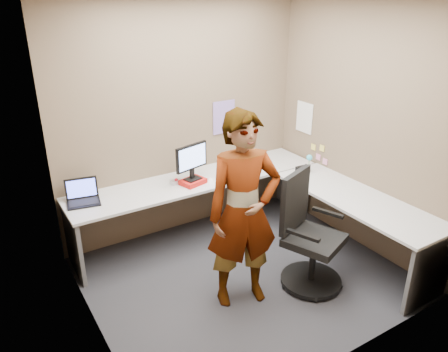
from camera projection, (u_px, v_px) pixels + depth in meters
ground at (244, 276)px, 4.49m from camera, size 3.00×3.00×0.00m
wall_back at (182, 120)px, 4.98m from camera, size 3.00×0.00×3.00m
wall_right at (362, 127)px, 4.69m from camera, size 0.00×2.70×2.70m
wall_left at (81, 189)px, 3.23m from camera, size 0.00×2.70×2.70m
desk at (259, 201)px, 4.77m from camera, size 2.98×2.58×0.73m
paper_ream at (193, 182)px, 4.83m from camera, size 0.31×0.26×0.05m
monitor at (192, 159)px, 4.74m from camera, size 0.42×0.17×0.40m
laptop at (83, 196)px, 4.41m from camera, size 0.36×0.32×0.23m
trackball_mouse at (176, 182)px, 4.83m from camera, size 0.12×0.08×0.07m
origami at (211, 179)px, 4.88m from camera, size 0.10×0.10×0.06m
stapler at (301, 168)px, 5.20m from camera, size 0.15×0.05×0.05m
flower at (309, 161)px, 5.10m from camera, size 0.07×0.07×0.22m
calendar_purple at (224, 117)px, 5.25m from camera, size 0.30×0.01×0.40m
calendar_white at (304, 118)px, 5.43m from camera, size 0.01×0.28×0.38m
sticky_note_a at (322, 148)px, 5.27m from camera, size 0.01×0.07×0.07m
sticky_note_b at (318, 157)px, 5.36m from camera, size 0.01×0.07×0.07m
sticky_note_c at (325, 162)px, 5.28m from camera, size 0.01×0.07×0.07m
sticky_note_d at (313, 147)px, 5.40m from camera, size 0.01×0.07×0.07m
office_chair at (308, 242)px, 4.23m from camera, size 0.66×0.65×1.13m
person at (244, 212)px, 3.84m from camera, size 0.76×0.59×1.83m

